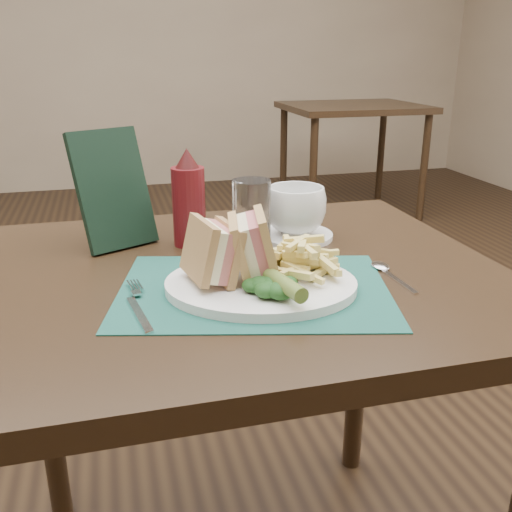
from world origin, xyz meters
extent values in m
plane|color=black|center=(0.00, 0.00, 0.00)|extent=(7.00, 7.00, 0.00)
plane|color=tan|center=(0.00, 3.50, 0.00)|extent=(6.00, 0.00, 6.00)
cube|color=#16493E|center=(0.00, -0.59, 0.75)|extent=(0.48, 0.39, 0.00)
cylinder|color=#516928|center=(0.02, -0.66, 0.79)|extent=(0.05, 0.12, 0.03)
cylinder|color=white|center=(0.15, -0.36, 0.76)|extent=(0.18, 0.18, 0.01)
imported|color=white|center=(0.15, -0.36, 0.81)|extent=(0.15, 0.15, 0.09)
cylinder|color=silver|center=(0.05, -0.39, 0.81)|extent=(0.09, 0.09, 0.13)
cube|color=black|center=(-0.20, -0.31, 0.86)|extent=(0.16, 0.13, 0.22)
camera|label=1|loc=(-0.20, -1.39, 1.11)|focal=40.00mm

